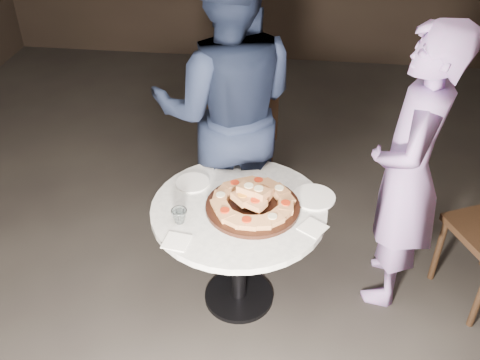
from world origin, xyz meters
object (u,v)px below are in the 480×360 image
object	(u,v)px
diner_teal	(408,174)
chair_far	(241,120)
water_glass	(179,216)
serving_board	(253,207)
diner_navy	(227,110)
focaccia_pile	(253,200)
table	(239,225)

from	to	relation	value
diner_teal	chair_far	bearing A→B (deg)	-119.79
water_glass	diner_teal	bearing A→B (deg)	17.97
chair_far	serving_board	bearing A→B (deg)	88.40
serving_board	diner_navy	distance (m)	0.66
focaccia_pile	diner_navy	distance (m)	0.65
focaccia_pile	diner_teal	world-z (taller)	diner_teal
serving_board	focaccia_pile	xyz separation A→B (m)	(0.00, 0.00, 0.04)
diner_navy	diner_teal	distance (m)	1.05
serving_board	water_glass	world-z (taller)	water_glass
serving_board	focaccia_pile	world-z (taller)	focaccia_pile
table	serving_board	bearing A→B (deg)	-3.76
diner_navy	serving_board	bearing A→B (deg)	103.93
serving_board	diner_teal	size ratio (longest dim) A/B	0.30
serving_board	diner_teal	world-z (taller)	diner_teal
serving_board	chair_far	xyz separation A→B (m)	(-0.19, 1.09, -0.12)
focaccia_pile	serving_board	bearing A→B (deg)	-105.62
water_glass	diner_teal	distance (m)	1.17
serving_board	chair_far	size ratio (longest dim) A/B	0.49
focaccia_pile	chair_far	xyz separation A→B (m)	(-0.19, 1.09, -0.16)
chair_far	diner_teal	size ratio (longest dim) A/B	0.61
table	focaccia_pile	distance (m)	0.19
diner_navy	diner_teal	world-z (taller)	diner_navy
chair_far	diner_teal	world-z (taller)	diner_teal
focaccia_pile	diner_navy	bearing A→B (deg)	109.71
focaccia_pile	chair_far	bearing A→B (deg)	99.86
water_glass	focaccia_pile	bearing A→B (deg)	23.64
chair_far	diner_navy	xyz separation A→B (m)	(-0.02, -0.50, 0.34)
focaccia_pile	diner_navy	size ratio (longest dim) A/B	0.24
focaccia_pile	diner_teal	size ratio (longest dim) A/B	0.27
table	diner_teal	bearing A→B (deg)	13.82
chair_far	table	bearing A→B (deg)	84.76
chair_far	diner_teal	bearing A→B (deg)	126.06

